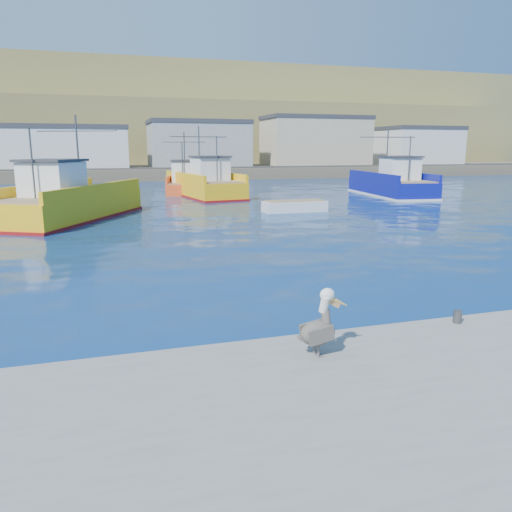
{
  "coord_description": "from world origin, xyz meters",
  "views": [
    {
      "loc": [
        -4.75,
        -12.64,
        4.52
      ],
      "look_at": [
        -0.18,
        2.35,
        1.11
      ],
      "focal_mm": 35.0,
      "sensor_mm": 36.0,
      "label": 1
    }
  ],
  "objects_px": {
    "boat_orange": "(185,183)",
    "skiff_mid": "(295,207)",
    "trawler_blue": "(392,184)",
    "pelican": "(320,327)",
    "trawler_yellow_a": "(69,203)",
    "trawler_yellow_b": "(205,185)"
  },
  "relations": [
    {
      "from": "pelican",
      "to": "boat_orange",
      "type": "bearing_deg",
      "value": 84.55
    },
    {
      "from": "trawler_yellow_a",
      "to": "pelican",
      "type": "distance_m",
      "value": 26.03
    },
    {
      "from": "skiff_mid",
      "to": "trawler_yellow_b",
      "type": "bearing_deg",
      "value": 106.59
    },
    {
      "from": "boat_orange",
      "to": "skiff_mid",
      "type": "distance_m",
      "value": 18.26
    },
    {
      "from": "trawler_yellow_a",
      "to": "skiff_mid",
      "type": "bearing_deg",
      "value": -1.15
    },
    {
      "from": "skiff_mid",
      "to": "pelican",
      "type": "height_order",
      "value": "pelican"
    },
    {
      "from": "trawler_blue",
      "to": "boat_orange",
      "type": "bearing_deg",
      "value": 155.09
    },
    {
      "from": "trawler_blue",
      "to": "pelican",
      "type": "xyz_separation_m",
      "value": [
        -22.68,
        -33.85,
        0.01
      ]
    },
    {
      "from": "trawler_blue",
      "to": "trawler_yellow_a",
      "type": "bearing_deg",
      "value": -163.45
    },
    {
      "from": "boat_orange",
      "to": "trawler_blue",
      "type": "bearing_deg",
      "value": -24.91
    },
    {
      "from": "skiff_mid",
      "to": "trawler_blue",
      "type": "bearing_deg",
      "value": 33.34
    },
    {
      "from": "trawler_blue",
      "to": "pelican",
      "type": "height_order",
      "value": "trawler_blue"
    },
    {
      "from": "trawler_blue",
      "to": "boat_orange",
      "type": "xyz_separation_m",
      "value": [
        -18.62,
        8.65,
        -0.04
      ]
    },
    {
      "from": "trawler_yellow_b",
      "to": "boat_orange",
      "type": "bearing_deg",
      "value": 106.26
    },
    {
      "from": "trawler_yellow_a",
      "to": "trawler_blue",
      "type": "bearing_deg",
      "value": 16.55
    },
    {
      "from": "trawler_yellow_b",
      "to": "boat_orange",
      "type": "relative_size",
      "value": 1.42
    },
    {
      "from": "trawler_yellow_a",
      "to": "skiff_mid",
      "type": "distance_m",
      "value": 15.31
    },
    {
      "from": "boat_orange",
      "to": "trawler_yellow_a",
      "type": "bearing_deg",
      "value": -120.44
    },
    {
      "from": "skiff_mid",
      "to": "pelican",
      "type": "xyz_separation_m",
      "value": [
        -9.24,
        -25.01,
        0.76
      ]
    },
    {
      "from": "trawler_yellow_a",
      "to": "skiff_mid",
      "type": "xyz_separation_m",
      "value": [
        15.28,
        -0.31,
        -0.78
      ]
    },
    {
      "from": "trawler_yellow_b",
      "to": "pelican",
      "type": "relative_size",
      "value": 9.18
    },
    {
      "from": "skiff_mid",
      "to": "boat_orange",
      "type": "bearing_deg",
      "value": 106.51
    }
  ]
}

